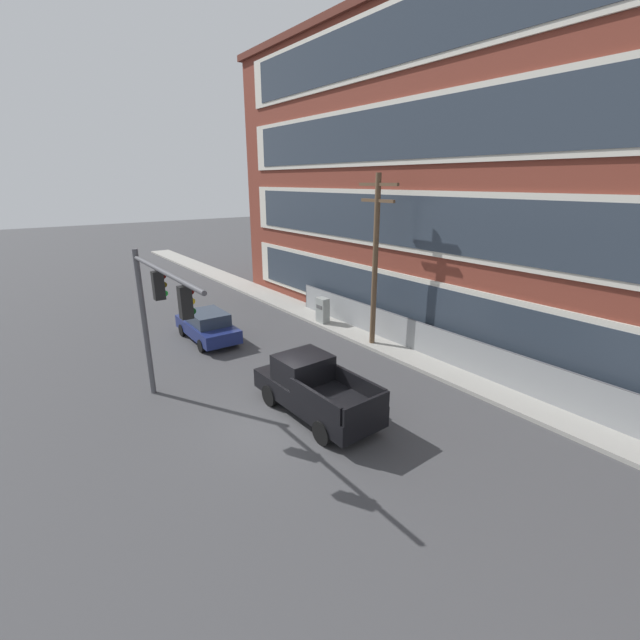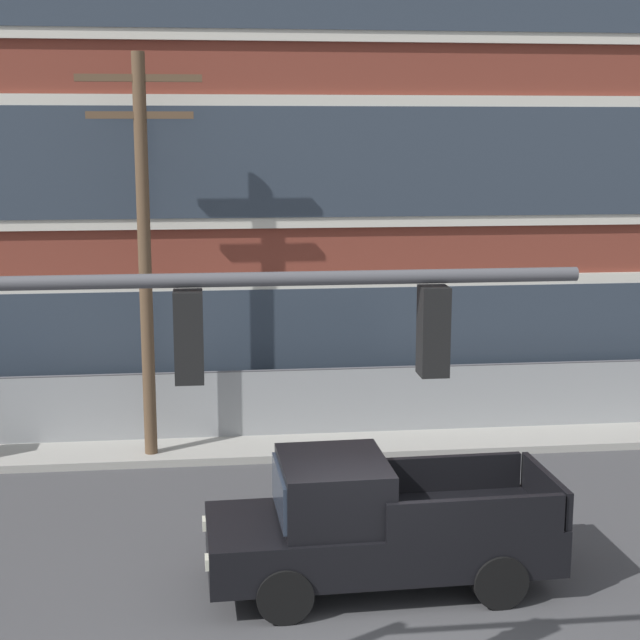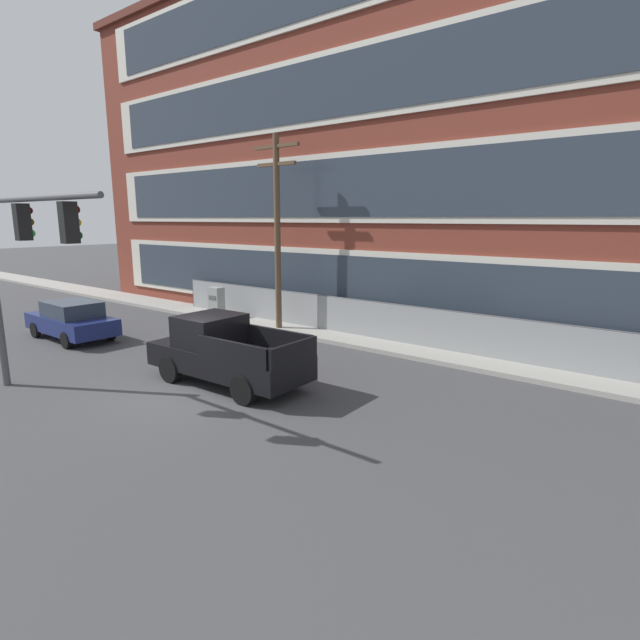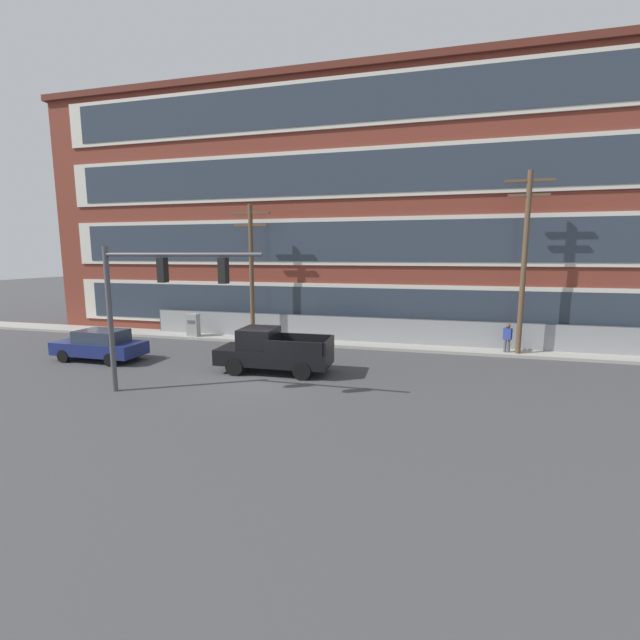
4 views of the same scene
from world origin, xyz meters
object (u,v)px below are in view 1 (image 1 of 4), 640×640
(traffic_signal_mast, at_px, (157,304))
(pickup_truck_black, at_px, (313,389))
(sedan_navy, at_px, (207,326))
(electrical_cabinet, at_px, (323,312))
(utility_pole_near_corner, at_px, (375,255))

(traffic_signal_mast, xyz_separation_m, pickup_truck_black, (3.02, 4.12, -3.08))
(sedan_navy, height_order, electrical_cabinet, electrical_cabinet)
(sedan_navy, relative_size, utility_pole_near_corner, 0.55)
(traffic_signal_mast, relative_size, pickup_truck_black, 1.22)
(sedan_navy, distance_m, electrical_cabinet, 6.43)
(sedan_navy, xyz_separation_m, electrical_cabinet, (1.48, 6.25, -0.01))
(traffic_signal_mast, height_order, pickup_truck_black, traffic_signal_mast)
(traffic_signal_mast, relative_size, sedan_navy, 1.41)
(pickup_truck_black, relative_size, utility_pole_near_corner, 0.64)
(traffic_signal_mast, relative_size, utility_pole_near_corner, 0.78)
(pickup_truck_black, height_order, electrical_cabinet, pickup_truck_black)
(pickup_truck_black, distance_m, electrical_cabinet, 9.79)
(traffic_signal_mast, bearing_deg, pickup_truck_black, 53.70)
(electrical_cabinet, bearing_deg, pickup_truck_black, -38.54)
(traffic_signal_mast, xyz_separation_m, sedan_navy, (-6.12, 3.97, -3.23))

